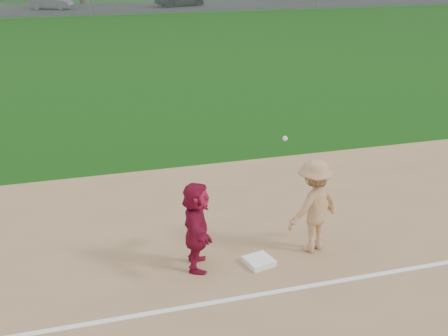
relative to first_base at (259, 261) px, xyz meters
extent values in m
plane|color=#11400C|center=(-0.22, -0.09, -0.07)|extent=(160.00, 160.00, 0.00)
cube|color=white|center=(-0.22, -0.89, -0.05)|extent=(60.00, 0.10, 0.01)
cube|color=black|center=(-0.22, 45.91, -0.07)|extent=(120.00, 10.00, 0.01)
cube|color=white|center=(0.00, 0.00, 0.00)|extent=(0.54, 0.54, 0.10)
imported|color=maroon|center=(-1.05, 0.22, 0.73)|extent=(0.75, 1.52, 1.57)
imported|color=#56585D|center=(-3.19, 46.18, 0.56)|extent=(3.99, 2.75, 1.25)
imported|color=#9D9C9F|center=(1.09, 0.23, 0.81)|extent=(1.26, 1.00, 1.71)
sphere|color=silver|center=(0.49, 0.23, 2.12)|extent=(0.09, 0.09, 0.09)
plane|color=#999EA0|center=(-0.22, 39.91, 0.93)|extent=(110.00, 0.00, 110.00)
cylinder|color=gray|center=(-0.22, 39.91, 0.93)|extent=(0.08, 0.08, 2.00)
camera|label=1|loc=(-2.95, -7.94, 5.06)|focal=45.00mm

